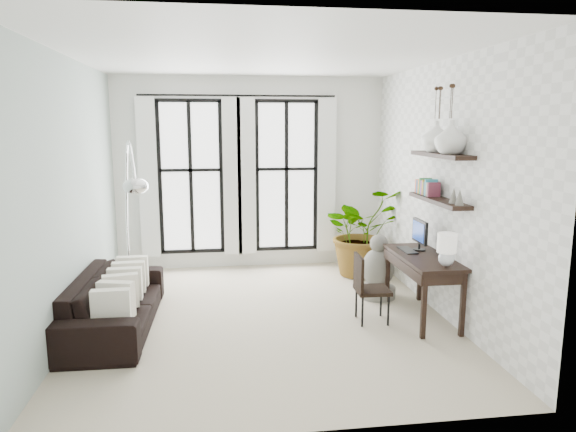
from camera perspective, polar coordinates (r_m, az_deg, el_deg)
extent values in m
plane|color=#C0B599|center=(6.63, -2.58, -11.22)|extent=(5.00, 5.00, 0.00)
plane|color=white|center=(6.23, -2.82, 17.39)|extent=(5.00, 5.00, 0.00)
plane|color=#9EB0A9|center=(6.44, -23.08, 2.08)|extent=(0.00, 5.00, 5.00)
plane|color=white|center=(6.80, 16.57, 2.85)|extent=(0.00, 5.00, 5.00)
plane|color=white|center=(8.71, -4.14, 4.72)|extent=(4.50, 0.00, 4.50)
cube|color=white|center=(8.68, -10.75, 4.22)|extent=(1.00, 0.02, 2.50)
cube|color=white|center=(8.64, -15.30, 4.02)|extent=(0.30, 0.04, 2.60)
cube|color=white|center=(8.57, -6.23, 4.27)|extent=(0.30, 0.04, 2.60)
cube|color=white|center=(8.74, -0.19, 4.44)|extent=(1.00, 0.02, 2.50)
cube|color=white|center=(8.58, -4.62, 4.30)|extent=(0.30, 0.04, 2.60)
cube|color=white|center=(8.76, 4.33, 4.42)|extent=(0.30, 0.04, 2.60)
cylinder|color=black|center=(8.55, -5.57, 13.19)|extent=(3.20, 0.03, 0.03)
cube|color=black|center=(6.52, 16.36, 1.68)|extent=(0.25, 1.30, 0.05)
cube|color=black|center=(6.46, 16.60, 6.51)|extent=(0.25, 1.30, 0.05)
cube|color=#E15F38|center=(7.00, 14.59, 3.26)|extent=(0.16, 0.04, 0.18)
cube|color=#3266B1|center=(6.96, 14.73, 3.22)|extent=(0.16, 0.04, 0.18)
cube|color=#FE9138|center=(6.92, 14.87, 3.17)|extent=(0.16, 0.03, 0.18)
cube|color=#2D8743|center=(6.88, 15.01, 3.13)|extent=(0.16, 0.04, 0.18)
cube|color=purple|center=(6.84, 15.16, 3.08)|extent=(0.16, 0.04, 0.18)
cube|color=gold|center=(6.80, 15.30, 3.03)|extent=(0.16, 0.04, 0.18)
cube|color=#494949|center=(6.76, 15.45, 2.99)|extent=(0.16, 0.04, 0.18)
cube|color=#37A6C2|center=(6.71, 15.60, 2.94)|extent=(0.16, 0.04, 0.18)
cube|color=tan|center=(6.67, 15.75, 2.89)|extent=(0.16, 0.04, 0.18)
cube|color=brown|center=(6.63, 15.90, 2.84)|extent=(0.16, 0.04, 0.18)
cone|color=slate|center=(6.14, 17.92, 2.19)|extent=(0.10, 0.10, 0.18)
cone|color=slate|center=(6.01, 18.53, 2.00)|extent=(0.10, 0.10, 0.18)
imported|color=black|center=(6.54, -18.65, -9.02)|extent=(0.91, 2.24, 0.65)
cube|color=white|center=(5.81, -19.06, -9.62)|extent=(0.40, 0.12, 0.40)
cube|color=white|center=(6.07, -18.55, -8.75)|extent=(0.40, 0.12, 0.40)
cube|color=white|center=(6.33, -18.08, -7.94)|extent=(0.40, 0.12, 0.40)
cube|color=white|center=(6.60, -17.65, -7.20)|extent=(0.40, 0.12, 0.40)
cube|color=white|center=(6.86, -17.25, -6.52)|extent=(0.40, 0.12, 0.40)
cube|color=white|center=(7.13, -16.89, -5.88)|extent=(0.40, 0.12, 0.40)
imported|color=#2D7228|center=(8.36, 8.15, -1.69)|extent=(1.60, 1.50, 1.43)
cube|color=black|center=(6.59, 14.78, -4.45)|extent=(0.58, 1.37, 0.04)
cube|color=black|center=(6.60, 14.58, -5.25)|extent=(0.53, 1.31, 0.13)
cube|color=black|center=(6.06, 14.85, -9.69)|extent=(0.05, 0.05, 0.76)
cube|color=black|center=(6.25, 18.85, -9.30)|extent=(0.05, 0.05, 0.76)
cube|color=black|center=(7.18, 10.99, -6.41)|extent=(0.05, 0.05, 0.76)
cube|color=black|center=(7.34, 14.45, -6.19)|extent=(0.05, 0.05, 0.76)
cube|color=black|center=(6.79, 14.45, -1.67)|extent=(0.04, 0.42, 0.30)
cube|color=navy|center=(6.78, 14.26, -1.68)|extent=(0.00, 0.36, 0.24)
cube|color=black|center=(6.78, 13.12, -3.70)|extent=(0.15, 0.40, 0.02)
sphere|color=silver|center=(6.12, 17.17, -4.61)|extent=(0.18, 0.18, 0.18)
cylinder|color=white|center=(6.07, 17.26, -2.88)|extent=(0.22, 0.22, 0.22)
cube|color=black|center=(6.46, 9.36, -8.14)|extent=(0.41, 0.41, 0.04)
cube|color=black|center=(6.35, 7.86, -6.31)|extent=(0.05, 0.40, 0.45)
cylinder|color=black|center=(6.34, 8.33, -10.51)|extent=(0.03, 0.03, 0.37)
cylinder|color=black|center=(6.43, 11.12, -10.29)|extent=(0.03, 0.03, 0.37)
cylinder|color=black|center=(6.63, 7.56, -9.56)|extent=(0.03, 0.03, 0.37)
cylinder|color=black|center=(6.72, 10.23, -9.37)|extent=(0.03, 0.03, 0.37)
cylinder|color=silver|center=(8.15, -17.12, -7.22)|extent=(0.33, 0.33, 0.09)
cylinder|color=silver|center=(8.03, -17.28, -4.08)|extent=(0.03, 0.03, 0.92)
ellipsoid|color=silver|center=(6.23, -16.56, 3.19)|extent=(0.29, 0.29, 0.19)
cylinder|color=slate|center=(7.45, 9.90, -8.30)|extent=(0.50, 0.50, 0.15)
ellipsoid|color=slate|center=(7.35, 9.98, -5.69)|extent=(0.45, 0.45, 0.55)
sphere|color=slate|center=(7.27, 10.07, -3.01)|extent=(0.25, 0.25, 0.25)
imported|color=white|center=(6.23, 17.65, 8.33)|extent=(0.37, 0.37, 0.38)
imported|color=white|center=(6.59, 16.16, 8.47)|extent=(0.37, 0.37, 0.38)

